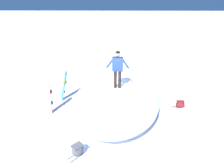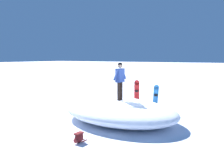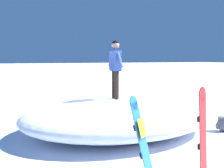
{
  "view_description": "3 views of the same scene",
  "coord_description": "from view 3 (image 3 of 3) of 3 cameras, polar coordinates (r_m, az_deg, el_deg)",
  "views": [
    {
      "loc": [
        8.11,
        0.46,
        4.68
      ],
      "look_at": [
        1.04,
        0.2,
        1.49
      ],
      "focal_mm": 28.85,
      "sensor_mm": 36.0,
      "label": 1
    },
    {
      "loc": [
        -4.67,
        9.63,
        3.06
      ],
      "look_at": [
        0.81,
        0.61,
        1.81
      ],
      "focal_mm": 36.8,
      "sensor_mm": 36.0,
      "label": 2
    },
    {
      "loc": [
        -2.53,
        -6.16,
        2.26
      ],
      "look_at": [
        0.21,
        0.03,
        1.55
      ],
      "focal_mm": 38.79,
      "sensor_mm": 36.0,
      "label": 3
    }
  ],
  "objects": [
    {
      "name": "ground",
      "position": [
        7.03,
        -1.48,
        -12.77
      ],
      "size": [
        240.0,
        240.0,
        0.0
      ],
      "primitive_type": "plane",
      "color": "white"
    },
    {
      "name": "snowboard_secondary_upright",
      "position": [
        4.71,
        6.84,
        -12.08
      ],
      "size": [
        0.47,
        0.52,
        1.56
      ],
      "color": "#2672BF",
      "rests_on": "ground"
    },
    {
      "name": "backpack_far",
      "position": [
        8.38,
        24.79,
        -8.57
      ],
      "size": [
        0.6,
        0.59,
        0.46
      ],
      "color": "#4C4C51",
      "rests_on": "ground"
    },
    {
      "name": "snowboard_primary_upright",
      "position": [
        5.24,
        20.54,
        -9.61
      ],
      "size": [
        0.31,
        0.23,
        1.71
      ],
      "color": "red",
      "rests_on": "ground"
    },
    {
      "name": "snowboarder_standing",
      "position": [
        7.25,
        0.8,
        4.77
      ],
      "size": [
        0.24,
        1.05,
        1.75
      ],
      "color": "black",
      "rests_on": "snow_mound"
    },
    {
      "name": "snow_mound",
      "position": [
        7.44,
        1.5,
        -7.51
      ],
      "size": [
        6.28,
        4.72,
        1.05
      ],
      "primitive_type": "ellipsoid",
      "rotation": [
        0.0,
        0.0,
        3.02
      ],
      "color": "white",
      "rests_on": "ground"
    },
    {
      "name": "backpack_near",
      "position": [
        10.32,
        -6.57,
        -5.63
      ],
      "size": [
        0.23,
        0.61,
        0.38
      ],
      "color": "maroon",
      "rests_on": "ground"
    }
  ]
}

